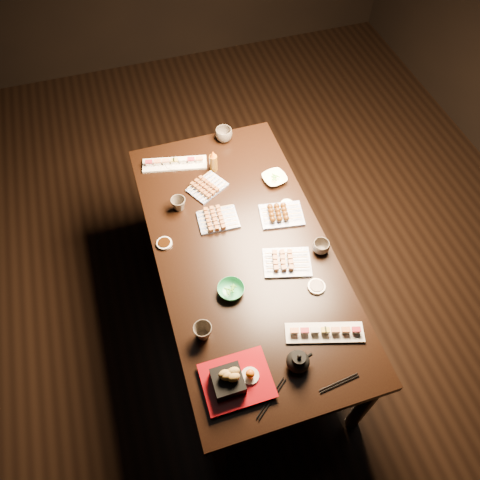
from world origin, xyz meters
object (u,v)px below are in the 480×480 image
(teacup_mid_right, at_px, (321,247))
(yakitori_plate_right, at_px, (287,260))
(teapot, at_px, (298,360))
(sushi_platter_near, at_px, (325,331))
(teacup_near_left, at_px, (203,332))
(dining_table, at_px, (243,285))
(teacup_far_right, at_px, (224,135))
(sushi_platter_far, at_px, (174,162))
(condiment_bottle, at_px, (213,161))
(yakitori_plate_center, at_px, (218,218))
(edamame_bowl_green, at_px, (231,290))
(edamame_bowl_cream, at_px, (274,179))
(tempura_tray, at_px, (237,378))
(yakitori_plate_left, at_px, (207,185))
(teacup_far_left, at_px, (179,204))

(teacup_mid_right, bearing_deg, yakitori_plate_right, -173.78)
(teapot, bearing_deg, sushi_platter_near, 22.83)
(teacup_mid_right, bearing_deg, teacup_near_left, -158.68)
(dining_table, distance_m, teacup_far_right, 0.94)
(sushi_platter_far, xyz_separation_m, yakitori_plate_right, (0.39, -0.86, 0.01))
(sushi_platter_near, height_order, condiment_bottle, condiment_bottle)
(yakitori_plate_center, xyz_separation_m, condiment_bottle, (0.08, 0.38, 0.04))
(condiment_bottle, bearing_deg, sushi_platter_far, 153.59)
(condiment_bottle, bearing_deg, yakitori_plate_right, -76.45)
(edamame_bowl_green, bearing_deg, teacup_mid_right, 10.39)
(edamame_bowl_cream, xyz_separation_m, tempura_tray, (-0.56, -1.07, 0.04))
(teacup_mid_right, bearing_deg, edamame_bowl_green, -169.61)
(yakitori_plate_left, relative_size, teacup_far_left, 2.49)
(dining_table, distance_m, sushi_platter_near, 0.72)
(sushi_platter_near, bearing_deg, teacup_far_right, 109.74)
(teacup_far_right, bearing_deg, edamame_bowl_green, -104.42)
(edamame_bowl_cream, xyz_separation_m, teacup_near_left, (-0.64, -0.81, 0.02))
(tempura_tray, height_order, teapot, tempura_tray)
(edamame_bowl_green, xyz_separation_m, teacup_mid_right, (0.52, 0.09, 0.01))
(dining_table, bearing_deg, sushi_platter_far, 109.37)
(yakitori_plate_left, bearing_deg, teacup_near_left, -135.45)
(dining_table, height_order, sushi_platter_far, sushi_platter_far)
(yakitori_plate_right, xyz_separation_m, condiment_bottle, (-0.18, 0.75, 0.04))
(teacup_mid_right, bearing_deg, yakitori_plate_center, 142.39)
(dining_table, xyz_separation_m, yakitori_plate_center, (-0.07, 0.22, 0.40))
(teacup_mid_right, xyz_separation_m, teacup_far_left, (-0.64, 0.50, 0.00))
(yakitori_plate_center, distance_m, yakitori_plate_left, 0.25)
(dining_table, distance_m, yakitori_plate_left, 0.62)
(tempura_tray, bearing_deg, condiment_bottle, 78.94)
(yakitori_plate_left, height_order, edamame_bowl_green, yakitori_plate_left)
(teapot, bearing_deg, edamame_bowl_cream, 68.16)
(teacup_near_left, distance_m, teacup_far_right, 1.31)
(teacup_near_left, relative_size, condiment_bottle, 0.61)
(teacup_far_right, bearing_deg, teacup_far_left, -130.84)
(edamame_bowl_cream, bearing_deg, tempura_tray, -117.64)
(yakitori_plate_left, relative_size, teacup_mid_right, 2.33)
(teacup_far_left, height_order, teapot, teapot)
(yakitori_plate_right, height_order, yakitori_plate_left, yakitori_plate_right)
(teacup_mid_right, distance_m, teacup_far_left, 0.81)
(edamame_bowl_green, bearing_deg, sushi_platter_near, -43.96)
(teacup_far_left, bearing_deg, edamame_bowl_cream, 3.83)
(sushi_platter_near, relative_size, condiment_bottle, 2.52)
(sushi_platter_near, relative_size, yakitori_plate_center, 1.69)
(yakitori_plate_left, relative_size, edamame_bowl_cream, 1.54)
(sushi_platter_far, relative_size, teacup_far_right, 3.61)
(yakitori_plate_center, distance_m, tempura_tray, 0.90)
(yakitori_plate_center, bearing_deg, teacup_mid_right, -34.36)
(yakitori_plate_center, relative_size, teacup_far_right, 2.04)
(yakitori_plate_left, xyz_separation_m, teapot, (0.11, -1.13, 0.03))
(yakitori_plate_center, relative_size, tempura_tray, 0.72)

